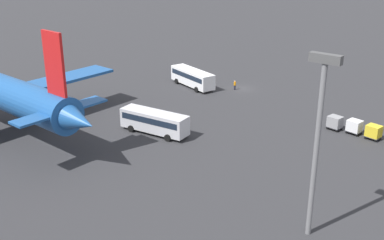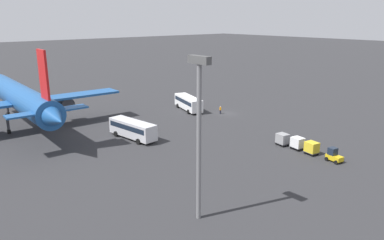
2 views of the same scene
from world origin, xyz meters
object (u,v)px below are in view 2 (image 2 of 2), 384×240
Objects in this scene: baggage_tug at (334,155)px; worker_person at (220,110)px; airplane at (21,98)px; shuttle_bus_far at (133,128)px; cargo_cart_yellow at (312,147)px; shuttle_bus_near at (188,102)px; cargo_cart_grey at (283,139)px; cargo_cart_white at (298,143)px.

worker_person is (31.83, -7.21, -0.07)m from baggage_tug.
airplane is 41.31m from worker_person.
cargo_cart_yellow is (-25.46, -17.38, -0.74)m from shuttle_bus_far.
shuttle_bus_near reaches higher than cargo_cart_grey.
cargo_cart_white is at bearing 164.67° from worker_person.
airplane is 25.54× the size of worker_person.
shuttle_bus_far is 26.38m from cargo_cart_grey.
baggage_tug is 1.15× the size of cargo_cart_yellow.
baggage_tug is 1.47× the size of worker_person.
worker_person is (-16.07, -37.69, -5.32)m from airplane.
shuttle_bus_far is 4.78× the size of cargo_cart_white.
cargo_cart_white is at bearing -175.45° from cargo_cart_grey.
worker_person is at bearing -15.33° from cargo_cart_white.
shuttle_bus_far reaches higher than shuttle_bus_near.
cargo_cart_yellow is at bearing 7.97° from baggage_tug.
shuttle_bus_far is at bearing 95.92° from worker_person.
cargo_cart_grey is at bearing -0.72° from cargo_cart_yellow.
shuttle_bus_near is at bearing 24.43° from worker_person.
worker_person is at bearing -4.57° from baggage_tug.
cargo_cart_yellow is at bearing -143.15° from airplane.
cargo_cart_white is at bearing -5.97° from cargo_cart_yellow.
cargo_cart_yellow is 2.86m from cargo_cart_white.
cargo_cart_yellow reaches higher than worker_person.
shuttle_bus_far is at bearing 38.01° from cargo_cart_white.
cargo_cart_grey reaches higher than worker_person.
shuttle_bus_near is at bearing -7.30° from cargo_cart_grey.
airplane reaches higher than shuttle_bus_far.
airplane reaches higher than cargo_cart_white.
airplane is at bearing 38.52° from cargo_cart_grey.
cargo_cart_yellow is (-44.08, -30.49, -4.99)m from airplane.
cargo_cart_white reaches higher than worker_person.
shuttle_bus_far is 6.12× the size of worker_person.
shuttle_bus_near is at bearing -71.92° from shuttle_bus_far.
baggage_tug is 1.15× the size of cargo_cart_grey.
worker_person is 23.43m from cargo_cart_grey.
cargo_cart_grey is at bearing 7.67° from baggage_tug.
baggage_tug is (-29.28, -17.36, -0.99)m from shuttle_bus_far.
baggage_tug is 6.68m from cargo_cart_white.
airplane is at bearing 40.65° from baggage_tug.
cargo_cart_grey is (-29.64, 3.80, -0.72)m from shuttle_bus_near.
baggage_tug is at bearing -169.20° from shuttle_bus_near.
airplane reaches higher than cargo_cart_yellow.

